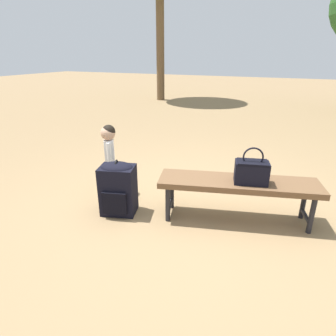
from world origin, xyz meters
The scene contains 5 objects.
ground_plane centered at (0.00, 0.00, 0.00)m, with size 40.00×40.00×0.00m, color #8C704C.
park_bench centered at (-0.50, -0.06, 0.39)m, with size 1.65×0.80×0.45m.
handbag centered at (-0.62, -0.05, 0.58)m, with size 0.35×0.25×0.37m.
child_standing centered at (1.07, -0.09, 0.57)m, with size 0.18×0.20×0.86m.
backpack_large centered at (0.70, 0.31, 0.31)m, with size 0.43×0.38×0.62m.
Camera 1 is at (-0.93, 2.63, 1.64)m, focal length 30.64 mm.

